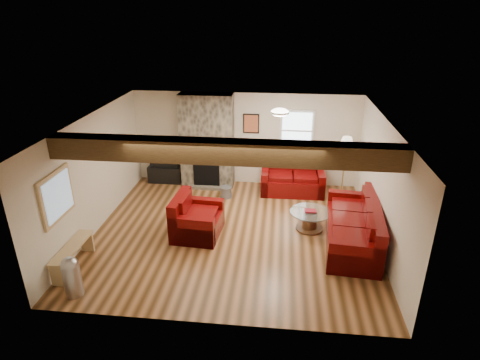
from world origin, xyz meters
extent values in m
plane|color=#4E3014|center=(0.00, 0.00, 0.00)|extent=(8.00, 8.00, 0.00)
plane|color=white|center=(0.00, 0.00, 2.50)|extent=(8.00, 8.00, 0.00)
plane|color=beige|center=(0.00, 2.75, 1.25)|extent=(8.00, 0.00, 8.00)
plane|color=beige|center=(0.00, -2.75, 1.25)|extent=(8.00, 0.00, 8.00)
plane|color=beige|center=(-3.00, 0.00, 1.25)|extent=(0.00, 7.50, 7.50)
plane|color=beige|center=(3.00, 0.00, 1.25)|extent=(0.00, 7.50, 7.50)
cube|color=#321F0F|center=(0.00, -1.25, 2.31)|extent=(6.00, 0.36, 0.38)
cube|color=#353129|center=(-1.00, 2.50, 1.25)|extent=(1.40, 0.50, 2.50)
cube|color=black|center=(-1.00, 2.25, 0.45)|extent=(0.70, 0.06, 0.90)
cube|color=#353129|center=(-1.00, 2.20, 0.04)|extent=(1.00, 0.25, 0.08)
cylinder|color=#462716|center=(1.65, 0.32, 0.02)|extent=(0.59, 0.59, 0.04)
cylinder|color=#462716|center=(1.65, 0.32, 0.20)|extent=(0.32, 0.32, 0.40)
cylinder|color=white|center=(1.65, 0.32, 0.43)|extent=(0.89, 0.89, 0.02)
cube|color=maroon|center=(1.65, 0.32, 0.45)|extent=(0.25, 0.18, 0.03)
cube|color=black|center=(-2.22, 2.53, 0.23)|extent=(0.92, 0.37, 0.46)
imported|color=black|center=(-2.22, 2.53, 0.69)|extent=(0.79, 0.10, 0.45)
cylinder|color=tan|center=(2.53, 1.93, 0.02)|extent=(0.30, 0.30, 0.03)
cylinder|color=tan|center=(2.53, 1.93, 0.74)|extent=(0.03, 0.03, 1.48)
cone|color=beige|center=(2.53, 1.93, 1.51)|extent=(0.42, 0.42, 0.30)
camera|label=1|loc=(0.95, -7.51, 4.55)|focal=30.00mm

